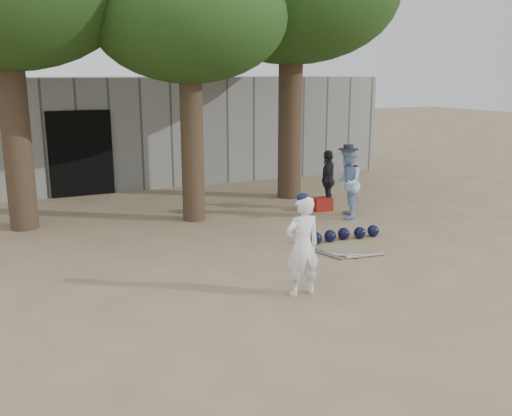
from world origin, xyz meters
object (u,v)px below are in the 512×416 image
boy_player (302,246)px  spectator_blue (347,183)px  red_bag (322,204)px  spectator_dark (328,180)px

boy_player → spectator_blue: bearing=-130.6°
red_bag → spectator_dark: bearing=26.1°
boy_player → spectator_dark: boy_player is taller
spectator_blue → spectator_dark: size_ratio=1.12×
spectator_blue → red_bag: size_ratio=3.70×
boy_player → spectator_blue: 4.65m
boy_player → red_bag: 5.28m
spectator_dark → red_bag: bearing=-22.9°
boy_player → spectator_dark: size_ratio=1.05×
boy_player → red_bag: (2.98, 4.31, -0.58)m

